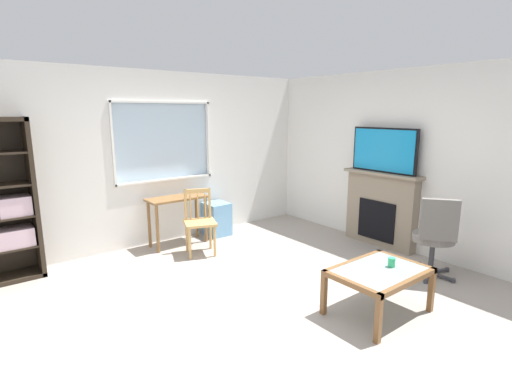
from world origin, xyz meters
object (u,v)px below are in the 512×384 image
(plastic_drawer_unit, at_px, (217,219))
(coffee_table, at_px, (379,276))
(sippy_cup, at_px, (392,262))
(desk_under_window, at_px, (177,206))
(wooden_chair, at_px, (200,221))
(office_chair, at_px, (435,234))
(tv, at_px, (384,150))
(fireplace, at_px, (381,209))

(plastic_drawer_unit, height_order, coffee_table, plastic_drawer_unit)
(plastic_drawer_unit, distance_m, sippy_cup, 3.14)
(desk_under_window, bearing_deg, wooden_chair, -81.92)
(plastic_drawer_unit, xyz_separation_m, coffee_table, (-0.08, -3.10, 0.13))
(wooden_chair, relative_size, plastic_drawer_unit, 1.71)
(office_chair, bearing_deg, wooden_chair, 125.78)
(desk_under_window, height_order, coffee_table, desk_under_window)
(tv, distance_m, coffee_table, 2.33)
(tv, relative_size, coffee_table, 1.10)
(desk_under_window, distance_m, office_chair, 3.48)
(tv, height_order, office_chair, tv)
(sippy_cup, bearing_deg, tv, 37.78)
(desk_under_window, height_order, plastic_drawer_unit, desk_under_window)
(wooden_chair, height_order, plastic_drawer_unit, wooden_chair)
(coffee_table, distance_m, sippy_cup, 0.19)
(desk_under_window, relative_size, wooden_chair, 0.98)
(fireplace, distance_m, coffee_table, 2.11)
(plastic_drawer_unit, distance_m, tv, 2.77)
(sippy_cup, bearing_deg, wooden_chair, 105.14)
(wooden_chair, distance_m, fireplace, 2.65)
(wooden_chair, distance_m, office_chair, 3.01)
(wooden_chair, xyz_separation_m, sippy_cup, (0.69, -2.56, 0.04))
(desk_under_window, distance_m, sippy_cup, 3.17)
(desk_under_window, relative_size, plastic_drawer_unit, 1.68)
(tv, relative_size, office_chair, 1.02)
(wooden_chair, distance_m, coffee_table, 2.59)
(desk_under_window, relative_size, tv, 0.86)
(desk_under_window, bearing_deg, tv, -38.48)
(plastic_drawer_unit, bearing_deg, office_chair, -69.41)
(desk_under_window, xyz_separation_m, office_chair, (1.84, -2.96, -0.03))
(tv, bearing_deg, fireplace, 0.00)
(coffee_table, bearing_deg, tv, 34.62)
(desk_under_window, bearing_deg, plastic_drawer_unit, 4.06)
(desk_under_window, distance_m, fireplace, 3.00)
(sippy_cup, bearing_deg, fireplace, 37.46)
(fireplace, xyz_separation_m, sippy_cup, (-1.59, -1.22, -0.05))
(tv, relative_size, sippy_cup, 11.34)
(office_chair, bearing_deg, plastic_drawer_unit, 110.59)
(desk_under_window, relative_size, sippy_cup, 9.79)
(tv, bearing_deg, coffee_table, -145.38)
(office_chair, xyz_separation_m, sippy_cup, (-1.07, -0.12, -0.05))
(desk_under_window, height_order, tv, tv)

